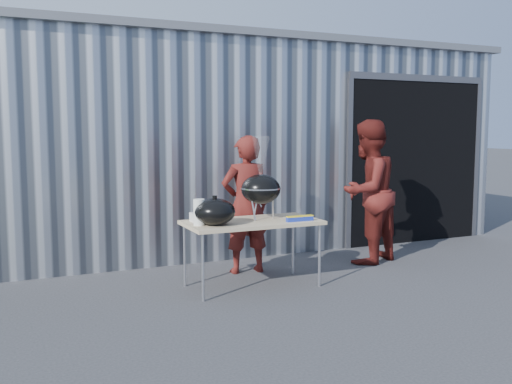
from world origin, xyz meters
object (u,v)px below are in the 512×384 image
kettle_grill (261,183)px  person_bystander (367,192)px  folding_table (252,224)px  person_cook (246,205)px

kettle_grill → person_bystander: person_bystander is taller
folding_table → person_cook: (0.19, 0.63, 0.14)m
person_cook → person_bystander: person_bystander is taller
folding_table → person_bystander: 1.94m
kettle_grill → person_cook: (0.05, 0.55, -0.32)m
person_bystander → folding_table: bearing=-8.4°
person_cook → person_bystander: 1.69m
folding_table → kettle_grill: kettle_grill is taller
person_cook → person_bystander: bearing=177.6°
kettle_grill → person_cook: person_cook is taller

